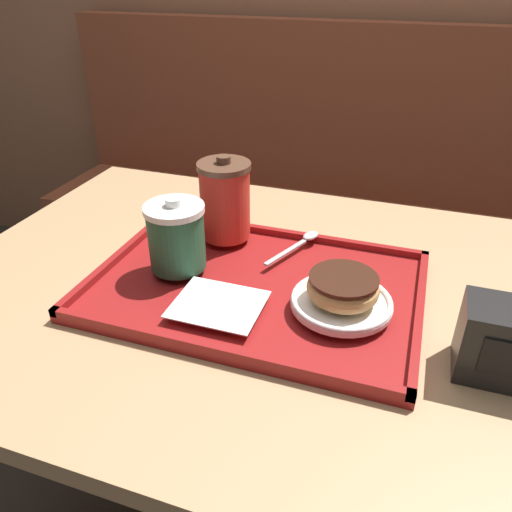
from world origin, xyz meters
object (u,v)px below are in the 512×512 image
object	(u,v)px
donut_chocolate_glazed	(343,287)
napkin_dispenser	(508,343)
spoon	(304,240)
coffee_cup_rear	(225,200)
coffee_cup_front	(176,236)

from	to	relation	value
donut_chocolate_glazed	napkin_dispenser	size ratio (longest dim) A/B	0.90
donut_chocolate_glazed	spoon	distance (m)	0.19
coffee_cup_rear	donut_chocolate_glazed	distance (m)	0.28
coffee_cup_rear	spoon	distance (m)	0.15
donut_chocolate_glazed	napkin_dispenser	xyz separation A→B (m)	(0.21, -0.05, -0.01)
coffee_cup_front	donut_chocolate_glazed	world-z (taller)	coffee_cup_front
napkin_dispenser	coffee_cup_front	bearing A→B (deg)	171.74
coffee_cup_front	donut_chocolate_glazed	xyz separation A→B (m)	(0.27, -0.02, -0.02)
coffee_cup_front	spoon	bearing A→B (deg)	39.14
coffee_cup_rear	napkin_dispenser	xyz separation A→B (m)	(0.45, -0.19, -0.04)
coffee_cup_rear	spoon	world-z (taller)	coffee_cup_rear
coffee_cup_front	coffee_cup_rear	world-z (taller)	coffee_cup_rear
spoon	coffee_cup_rear	bearing A→B (deg)	119.55
coffee_cup_rear	napkin_dispenser	bearing A→B (deg)	-23.31
donut_chocolate_glazed	napkin_dispenser	bearing A→B (deg)	-12.44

